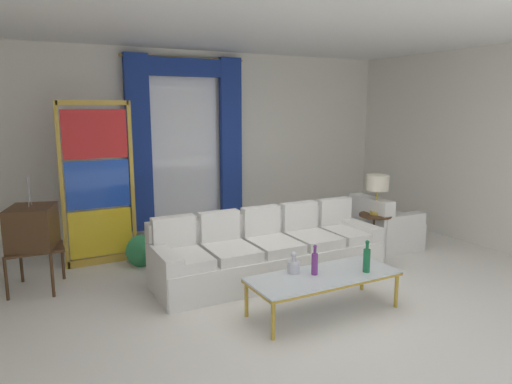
# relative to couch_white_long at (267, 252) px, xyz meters

# --- Properties ---
(ground_plane) EXTENTS (16.00, 16.00, 0.00)m
(ground_plane) POSITION_rel_couch_white_long_xyz_m (-0.07, -0.69, -0.31)
(ground_plane) COLOR white
(wall_rear) EXTENTS (8.00, 0.12, 3.00)m
(wall_rear) POSITION_rel_couch_white_long_xyz_m (-0.07, 2.37, 1.19)
(wall_rear) COLOR white
(wall_rear) RESTS_ON ground
(wall_right) EXTENTS (0.12, 7.00, 3.00)m
(wall_right) POSITION_rel_couch_white_long_xyz_m (3.59, -0.09, 1.19)
(wall_right) COLOR white
(wall_right) RESTS_ON ground
(ceiling_slab) EXTENTS (8.00, 7.60, 0.04)m
(ceiling_slab) POSITION_rel_couch_white_long_xyz_m (-0.07, 0.11, 2.71)
(ceiling_slab) COLOR white
(curtained_window) EXTENTS (2.00, 0.17, 2.70)m
(curtained_window) POSITION_rel_couch_white_long_xyz_m (-0.26, 2.20, 1.43)
(curtained_window) COLOR white
(curtained_window) RESTS_ON ground
(couch_white_long) EXTENTS (2.93, 0.94, 0.86)m
(couch_white_long) POSITION_rel_couch_white_long_xyz_m (0.00, 0.00, 0.00)
(couch_white_long) COLOR white
(couch_white_long) RESTS_ON ground
(coffee_table) EXTENTS (1.60, 0.63, 0.41)m
(coffee_table) POSITION_rel_couch_white_long_xyz_m (-0.00, -1.21, 0.07)
(coffee_table) COLOR silver
(coffee_table) RESTS_ON ground
(bottle_blue_decanter) EXTENTS (0.07, 0.07, 0.32)m
(bottle_blue_decanter) POSITION_rel_couch_white_long_xyz_m (-0.09, -1.16, 0.23)
(bottle_blue_decanter) COLOR #753384
(bottle_blue_decanter) RESTS_ON coffee_table
(bottle_crystal_tall) EXTENTS (0.07, 0.07, 0.35)m
(bottle_crystal_tall) POSITION_rel_couch_white_long_xyz_m (0.44, -1.36, 0.24)
(bottle_crystal_tall) COLOR #196B3D
(bottle_crystal_tall) RESTS_ON coffee_table
(bottle_amber_squat) EXTENTS (0.13, 0.13, 0.23)m
(bottle_amber_squat) POSITION_rel_couch_white_long_xyz_m (-0.25, -1.02, 0.18)
(bottle_amber_squat) COLOR silver
(bottle_amber_squat) RESTS_ON coffee_table
(vintage_tv) EXTENTS (0.66, 0.71, 1.35)m
(vintage_tv) POSITION_rel_couch_white_long_xyz_m (-2.63, 0.86, 0.42)
(vintage_tv) COLOR #472D19
(vintage_tv) RESTS_ON ground
(armchair_white) EXTENTS (0.84, 0.84, 0.80)m
(armchair_white) POSITION_rel_couch_white_long_xyz_m (2.13, 0.20, -0.02)
(armchair_white) COLOR white
(armchair_white) RESTS_ON ground
(stained_glass_divider) EXTENTS (0.95, 0.05, 2.20)m
(stained_glass_divider) POSITION_rel_couch_white_long_xyz_m (-1.78, 1.43, 0.75)
(stained_glass_divider) COLOR gold
(stained_glass_divider) RESTS_ON ground
(peacock_figurine) EXTENTS (0.44, 0.60, 0.50)m
(peacock_figurine) POSITION_rel_couch_white_long_xyz_m (-1.31, 1.00, -0.09)
(peacock_figurine) COLOR beige
(peacock_figurine) RESTS_ON ground
(round_side_table) EXTENTS (0.48, 0.48, 0.59)m
(round_side_table) POSITION_rel_couch_white_long_xyz_m (1.81, 0.02, 0.05)
(round_side_table) COLOR #472D19
(round_side_table) RESTS_ON ground
(table_lamp_brass) EXTENTS (0.32, 0.32, 0.57)m
(table_lamp_brass) POSITION_rel_couch_white_long_xyz_m (1.81, 0.02, 0.72)
(table_lamp_brass) COLOR #B29338
(table_lamp_brass) RESTS_ON round_side_table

